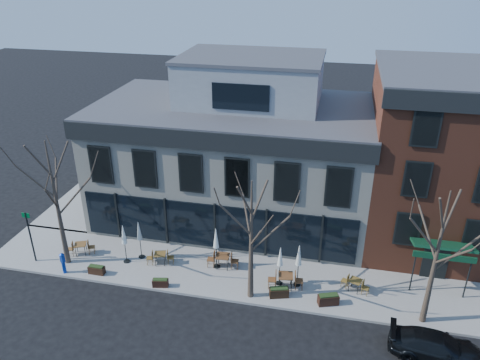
% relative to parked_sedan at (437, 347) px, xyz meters
% --- Properties ---
extents(ground, '(120.00, 120.00, 0.00)m').
position_rel_parked_sedan_xyz_m(ground, '(-12.29, 6.17, -0.63)').
color(ground, black).
rests_on(ground, ground).
extents(sidewalk_front, '(33.50, 4.70, 0.15)m').
position_rel_parked_sedan_xyz_m(sidewalk_front, '(-9.04, 4.02, -0.55)').
color(sidewalk_front, gray).
rests_on(sidewalk_front, ground).
extents(sidewalk_side, '(4.50, 12.00, 0.15)m').
position_rel_parked_sedan_xyz_m(sidewalk_side, '(-23.54, 12.17, -0.55)').
color(sidewalk_side, gray).
rests_on(sidewalk_side, ground).
extents(corner_building, '(18.39, 10.39, 11.10)m').
position_rel_parked_sedan_xyz_m(corner_building, '(-12.21, 11.24, 4.09)').
color(corner_building, silver).
rests_on(corner_building, ground).
extents(red_brick_building, '(8.20, 11.78, 11.18)m').
position_rel_parked_sedan_xyz_m(red_brick_building, '(0.71, 11.15, 5.01)').
color(red_brick_building, brown).
rests_on(red_brick_building, ground).
extents(tree_corner, '(3.93, 3.98, 7.92)m').
position_rel_parked_sedan_xyz_m(tree_corner, '(-20.78, 2.97, 3.62)').
color(tree_corner, '#382B21').
rests_on(tree_corner, sidewalk_front).
extents(tree_mid, '(3.50, 3.55, 7.04)m').
position_rel_parked_sedan_xyz_m(tree_mid, '(-9.28, 2.27, 3.16)').
color(tree_mid, '#382B21').
rests_on(tree_mid, sidewalk_front).
extents(tree_right, '(3.72, 3.77, 7.48)m').
position_rel_parked_sedan_xyz_m(tree_right, '(-0.28, 2.27, 3.39)').
color(tree_right, '#382B21').
rests_on(tree_right, sidewalk_front).
extents(sign_pole, '(0.50, 0.10, 3.40)m').
position_rel_parked_sedan_xyz_m(sign_pole, '(-22.79, 2.67, 1.45)').
color(sign_pole, black).
rests_on(sign_pole, sidewalk_front).
extents(parked_sedan, '(4.48, 2.17, 1.26)m').
position_rel_parked_sedan_xyz_m(parked_sedan, '(0.00, 0.00, 0.00)').
color(parked_sedan, black).
rests_on(parked_sedan, ground).
extents(call_box, '(0.29, 0.28, 1.40)m').
position_rel_parked_sedan_xyz_m(call_box, '(-20.40, 1.97, 0.26)').
color(call_box, '#0B3099').
rests_on(call_box, sidewalk_front).
extents(cafe_set_0, '(1.76, 1.04, 0.91)m').
position_rel_parked_sedan_xyz_m(cafe_set_0, '(-20.40, 3.91, -0.01)').
color(cafe_set_0, brown).
rests_on(cafe_set_0, sidewalk_front).
extents(cafe_set_1, '(1.73, 0.84, 0.88)m').
position_rel_parked_sedan_xyz_m(cafe_set_1, '(-15.19, 4.02, -0.02)').
color(cafe_set_1, brown).
rests_on(cafe_set_1, sidewalk_front).
extents(cafe_set_3, '(1.96, 0.84, 1.02)m').
position_rel_parked_sedan_xyz_m(cafe_set_3, '(-11.41, 4.48, 0.04)').
color(cafe_set_3, brown).
rests_on(cafe_set_3, sidewalk_front).
extents(cafe_set_4, '(2.05, 0.91, 1.06)m').
position_rel_parked_sedan_xyz_m(cafe_set_4, '(-7.51, 3.36, 0.06)').
color(cafe_set_4, brown).
rests_on(cafe_set_4, sidewalk_front).
extents(cafe_set_5, '(1.64, 0.96, 0.85)m').
position_rel_parked_sedan_xyz_m(cafe_set_5, '(-3.70, 3.96, -0.04)').
color(cafe_set_5, brown).
rests_on(cafe_set_5, sidewalk_front).
extents(umbrella_0, '(0.41, 0.41, 2.56)m').
position_rel_parked_sedan_xyz_m(umbrella_0, '(-17.29, 3.76, 1.33)').
color(umbrella_0, black).
rests_on(umbrella_0, sidewalk_front).
extents(umbrella_1, '(0.40, 0.40, 2.52)m').
position_rel_parked_sedan_xyz_m(umbrella_1, '(-16.59, 4.39, 1.30)').
color(umbrella_1, black).
rests_on(umbrella_1, sidewalk_front).
extents(umbrella_2, '(0.43, 0.43, 2.66)m').
position_rel_parked_sedan_xyz_m(umbrella_2, '(-11.79, 4.43, 1.40)').
color(umbrella_2, black).
rests_on(umbrella_2, sidewalk_front).
extents(umbrella_3, '(0.39, 0.39, 2.44)m').
position_rel_parked_sedan_xyz_m(umbrella_3, '(-7.89, 3.65, 1.25)').
color(umbrella_3, black).
rests_on(umbrella_3, sidewalk_front).
extents(umbrella_4, '(0.42, 0.42, 2.66)m').
position_rel_parked_sedan_xyz_m(umbrella_4, '(-6.88, 3.76, 1.40)').
color(umbrella_4, black).
rests_on(umbrella_4, sidewalk_front).
extents(planter_0, '(0.96, 0.39, 0.54)m').
position_rel_parked_sedan_xyz_m(planter_0, '(-18.50, 2.30, -0.21)').
color(planter_0, black).
rests_on(planter_0, sidewalk_front).
extents(planter_1, '(0.93, 0.51, 0.49)m').
position_rel_parked_sedan_xyz_m(planter_1, '(-14.42, 1.98, -0.23)').
color(planter_1, black).
rests_on(planter_1, sidewalk_front).
extents(planter_2, '(1.13, 0.70, 0.59)m').
position_rel_parked_sedan_xyz_m(planter_2, '(-7.75, 2.54, -0.19)').
color(planter_2, black).
rests_on(planter_2, sidewalk_front).
extents(planter_3, '(1.19, 0.80, 0.62)m').
position_rel_parked_sedan_xyz_m(planter_3, '(-5.09, 2.50, -0.17)').
color(planter_3, black).
rests_on(planter_3, sidewalk_front).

